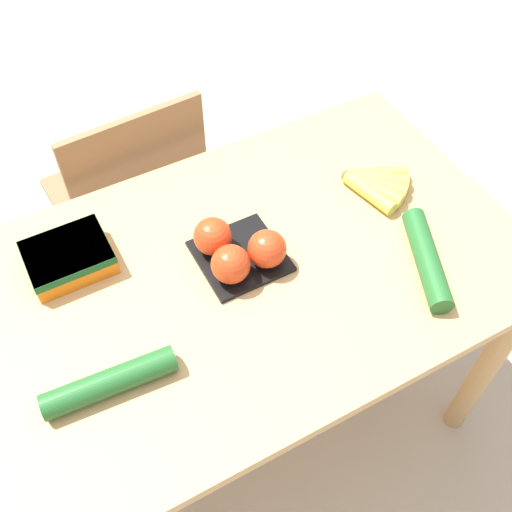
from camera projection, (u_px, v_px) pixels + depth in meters
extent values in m
plane|color=#B7A88E|center=(256.00, 410.00, 1.90)|extent=(12.00, 12.00, 0.00)
cube|color=tan|center=(256.00, 269.00, 1.32)|extent=(1.19, 0.76, 0.03)
cylinder|color=tan|center=(488.00, 363.00, 1.60)|extent=(0.06, 0.06, 0.73)
cylinder|color=tan|center=(29.00, 344.00, 1.63)|extent=(0.06, 0.06, 0.73)
cylinder|color=tan|center=(353.00, 208.00, 1.95)|extent=(0.06, 0.06, 0.73)
cube|color=#8E6642|center=(126.00, 196.00, 1.88)|extent=(0.45, 0.43, 0.03)
cube|color=#8E6642|center=(142.00, 181.00, 1.60)|extent=(0.39, 0.05, 0.42)
cylinder|color=#8E6642|center=(163.00, 192.00, 2.20)|extent=(0.04, 0.04, 0.43)
cylinder|color=#8E6642|center=(70.00, 231.00, 2.08)|extent=(0.04, 0.04, 0.43)
cylinder|color=#8E6642|center=(208.00, 253.00, 2.02)|extent=(0.04, 0.04, 0.43)
cylinder|color=#8E6642|center=(109.00, 300.00, 1.91)|extent=(0.04, 0.04, 0.43)
sphere|color=brown|center=(348.00, 177.00, 1.45)|extent=(0.03, 0.03, 0.03)
cylinder|color=#DBCC47|center=(370.00, 193.00, 1.41)|extent=(0.07, 0.15, 0.04)
cylinder|color=#DBCC47|center=(374.00, 189.00, 1.42)|extent=(0.10, 0.15, 0.04)
cylinder|color=#DBCC47|center=(377.00, 184.00, 1.43)|extent=(0.12, 0.13, 0.04)
cylinder|color=#DBCC47|center=(378.00, 180.00, 1.44)|extent=(0.14, 0.11, 0.04)
cylinder|color=#DBCC47|center=(377.00, 175.00, 1.45)|extent=(0.15, 0.09, 0.04)
cube|color=black|center=(240.00, 256.00, 1.31)|extent=(0.18, 0.18, 0.01)
sphere|color=red|center=(231.00, 264.00, 1.24)|extent=(0.08, 0.08, 0.08)
sphere|color=red|center=(267.00, 249.00, 1.26)|extent=(0.08, 0.08, 0.08)
sphere|color=red|center=(213.00, 236.00, 1.29)|extent=(0.08, 0.08, 0.08)
cube|color=orange|center=(69.00, 258.00, 1.28)|extent=(0.17, 0.14, 0.06)
cube|color=#145123|center=(67.00, 252.00, 1.27)|extent=(0.18, 0.14, 0.02)
cylinder|color=#236028|center=(110.00, 382.00, 1.10)|extent=(0.25, 0.07, 0.05)
cylinder|color=#236028|center=(427.00, 259.00, 1.28)|extent=(0.15, 0.25, 0.05)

